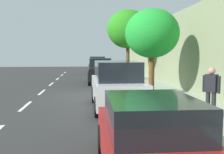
# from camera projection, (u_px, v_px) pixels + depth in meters

# --- Properties ---
(ground) EXTENTS (66.02, 66.02, 0.00)m
(ground) POSITION_uv_depth(u_px,v_px,m) (94.00, 95.00, 14.48)
(ground) COLOR #2C2C2C
(sidewalk) EXTENTS (3.43, 41.26, 0.17)m
(sidewalk) POSITION_uv_depth(u_px,v_px,m) (157.00, 93.00, 14.81)
(sidewalk) COLOR #969F90
(sidewalk) RESTS_ON ground
(curb_edge) EXTENTS (0.16, 41.26, 0.17)m
(curb_edge) POSITION_uv_depth(u_px,v_px,m) (126.00, 93.00, 14.64)
(curb_edge) COLOR gray
(curb_edge) RESTS_ON ground
(lane_stripe_centre) EXTENTS (0.14, 40.00, 0.01)m
(lane_stripe_centre) POSITION_uv_depth(u_px,v_px,m) (35.00, 98.00, 13.56)
(lane_stripe_centre) COLOR white
(lane_stripe_centre) RESTS_ON ground
(lane_stripe_bike_edge) EXTENTS (0.12, 41.26, 0.01)m
(lane_stripe_bike_edge) POSITION_uv_depth(u_px,v_px,m) (100.00, 95.00, 14.51)
(lane_stripe_bike_edge) COLOR white
(lane_stripe_bike_edge) RESTS_ON ground
(building_facade) EXTENTS (0.50, 41.26, 4.92)m
(building_facade) POSITION_uv_depth(u_px,v_px,m) (192.00, 51.00, 14.79)
(building_facade) COLOR gray
(building_facade) RESTS_ON ground
(parked_sedan_red_second) EXTENTS (1.87, 4.42, 1.52)m
(parked_sedan_red_second) POSITION_uv_depth(u_px,v_px,m) (151.00, 140.00, 4.70)
(parked_sedan_red_second) COLOR maroon
(parked_sedan_red_second) RESTS_ON ground
(parked_suv_white_mid) EXTENTS (2.01, 4.72, 1.99)m
(parked_suv_white_mid) POSITION_uv_depth(u_px,v_px,m) (116.00, 84.00, 10.92)
(parked_suv_white_mid) COLOR white
(parked_suv_white_mid) RESTS_ON ground
(parked_pickup_black_far) EXTENTS (2.03, 5.31, 1.95)m
(parked_pickup_black_far) POSITION_uv_depth(u_px,v_px,m) (101.00, 72.00, 20.64)
(parked_pickup_black_far) COLOR black
(parked_pickup_black_far) RESTS_ON ground
(parked_suv_dark_blue_farthest) EXTENTS (2.17, 4.80, 1.99)m
(parked_suv_dark_blue_farthest) POSITION_uv_depth(u_px,v_px,m) (98.00, 65.00, 30.39)
(parked_suv_dark_blue_farthest) COLOR navy
(parked_suv_dark_blue_farthest) RESTS_ON ground
(bicycle_at_curb) EXTENTS (1.42, 1.04, 0.74)m
(bicycle_at_curb) POSITION_uv_depth(u_px,v_px,m) (118.00, 88.00, 14.58)
(bicycle_at_curb) COLOR black
(bicycle_at_curb) RESTS_ON ground
(cyclist_with_backpack) EXTENTS (0.55, 0.54, 1.76)m
(cyclist_with_backpack) POSITION_uv_depth(u_px,v_px,m) (123.00, 76.00, 14.11)
(cyclist_with_backpack) COLOR #C6B284
(cyclist_with_backpack) RESTS_ON ground
(street_tree_mid_block) EXTENTS (2.80, 2.80, 4.46)m
(street_tree_mid_block) POSITION_uv_depth(u_px,v_px,m) (152.00, 34.00, 13.46)
(street_tree_mid_block) COLOR brown
(street_tree_mid_block) RESTS_ON sidewalk
(street_tree_far_end) EXTENTS (3.42, 3.42, 5.74)m
(street_tree_far_end) POSITION_uv_depth(u_px,v_px,m) (128.00, 29.00, 21.32)
(street_tree_far_end) COLOR brown
(street_tree_far_end) RESTS_ON sidewalk
(pedestrian_on_phone) EXTENTS (0.42, 0.51, 1.69)m
(pedestrian_on_phone) POSITION_uv_depth(u_px,v_px,m) (211.00, 89.00, 8.72)
(pedestrian_on_phone) COLOR black
(pedestrian_on_phone) RESTS_ON sidewalk
(fire_hydrant) EXTENTS (0.22, 0.22, 0.84)m
(fire_hydrant) POSITION_uv_depth(u_px,v_px,m) (163.00, 103.00, 9.00)
(fire_hydrant) COLOR red
(fire_hydrant) RESTS_ON sidewalk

